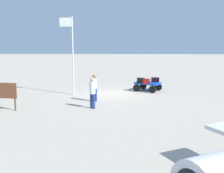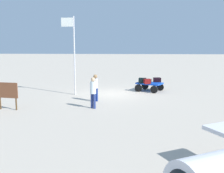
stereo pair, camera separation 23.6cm
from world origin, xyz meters
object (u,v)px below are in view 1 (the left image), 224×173
at_px(suitcase_dark, 146,81).
at_px(worker_trailing, 92,90).
at_px(flagpole, 71,49).
at_px(suitcase_tan, 155,80).
at_px(suitcase_olive, 141,80).
at_px(worker_lead, 94,86).
at_px(signboard, 6,92).
at_px(suitcase_grey, 146,81).
at_px(luggage_cart, 147,85).

height_order(suitcase_dark, worker_trailing, worker_trailing).
xyz_separation_m(worker_trailing, flagpole, (1.83, -3.90, 2.15)).
relative_size(suitcase_tan, flagpole, 0.11).
xyz_separation_m(suitcase_dark, suitcase_olive, (0.33, -0.31, 0.01)).
distance_m(suitcase_dark, flagpole, 5.83).
xyz_separation_m(worker_lead, flagpole, (1.76, -2.15, 2.18)).
xyz_separation_m(worker_trailing, signboard, (4.63, 0.53, -0.03)).
bearing_deg(suitcase_grey, signboard, 35.14).
bearing_deg(suitcase_olive, flagpole, 15.91).
distance_m(worker_lead, worker_trailing, 1.76).
relative_size(suitcase_dark, flagpole, 0.10).
bearing_deg(suitcase_dark, luggage_cart, -110.11).
distance_m(luggage_cart, flagpole, 6.27).
bearing_deg(signboard, suitcase_grey, -144.86).
bearing_deg(suitcase_tan, signboard, 36.18).
xyz_separation_m(luggage_cart, suitcase_olive, (0.53, 0.23, 0.37)).
bearing_deg(worker_lead, suitcase_dark, -136.96).
bearing_deg(worker_trailing, flagpole, -64.89).
bearing_deg(suitcase_grey, worker_trailing, 56.27).
height_order(suitcase_olive, flagpole, flagpole).
distance_m(suitcase_dark, suitcase_grey, 0.19).
bearing_deg(suitcase_olive, worker_lead, 48.57).
bearing_deg(flagpole, luggage_cart, -163.36).
xyz_separation_m(suitcase_grey, signboard, (8.08, 5.69, 0.19)).
distance_m(suitcase_tan, worker_trailing, 7.29).
distance_m(luggage_cart, worker_trailing, 6.61).
bearing_deg(worker_trailing, worker_lead, -87.87).
bearing_deg(luggage_cart, flagpole, 16.64).
xyz_separation_m(worker_lead, worker_trailing, (-0.07, 1.76, 0.03)).
distance_m(suitcase_dark, worker_lead, 4.73).
bearing_deg(suitcase_dark, suitcase_grey, -107.51).
bearing_deg(flagpole, suitcase_dark, -168.31).
distance_m(suitcase_grey, flagpole, 5.92).
bearing_deg(suitcase_olive, signboard, 37.13).
height_order(worker_trailing, flagpole, flagpole).
height_order(luggage_cart, signboard, signboard).
xyz_separation_m(luggage_cart, flagpole, (5.42, 1.62, 2.71)).
relative_size(luggage_cart, suitcase_tan, 3.78).
xyz_separation_m(luggage_cart, suitcase_tan, (-0.63, -0.42, 0.34)).
bearing_deg(suitcase_olive, worker_trailing, 60.00).
relative_size(luggage_cart, suitcase_dark, 4.24).
height_order(luggage_cart, suitcase_grey, suitcase_grey).
relative_size(suitcase_grey, worker_trailing, 0.33).
xyz_separation_m(luggage_cart, worker_trailing, (3.59, 5.52, 0.56)).
height_order(suitcase_dark, signboard, signboard).
distance_m(worker_lead, signboard, 5.11).
distance_m(suitcase_tan, flagpole, 6.80).
bearing_deg(suitcase_tan, flagpole, 18.66).
bearing_deg(luggage_cart, worker_lead, 45.87).
bearing_deg(worker_trailing, luggage_cart, -123.01).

